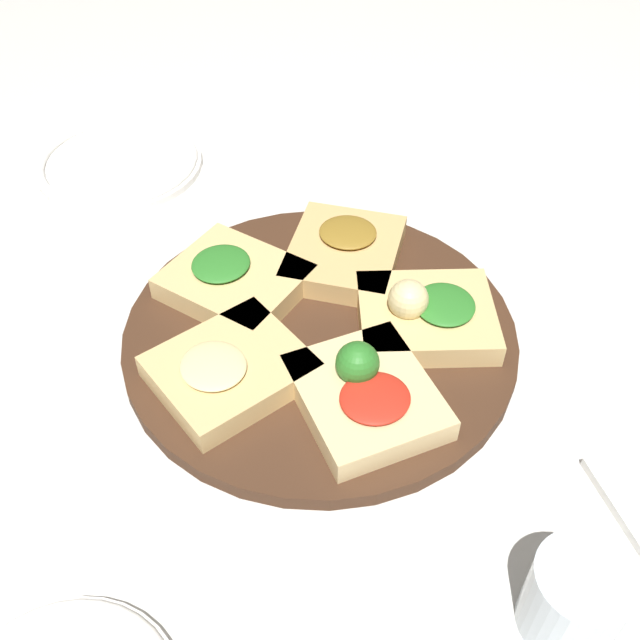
% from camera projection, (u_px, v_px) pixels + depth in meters
% --- Properties ---
extents(ground_plane, '(3.00, 3.00, 0.00)m').
position_uv_depth(ground_plane, '(320.00, 340.00, 0.82)').
color(ground_plane, silver).
extents(serving_board, '(0.43, 0.43, 0.02)m').
position_uv_depth(serving_board, '(320.00, 334.00, 0.82)').
color(serving_board, '#422819').
rests_on(serving_board, ground_plane).
extents(focaccia_slice_0, '(0.13, 0.15, 0.06)m').
position_uv_depth(focaccia_slice_0, '(425.00, 315.00, 0.80)').
color(focaccia_slice_0, '#DBB775').
rests_on(focaccia_slice_0, serving_board).
extents(focaccia_slice_1, '(0.17, 0.16, 0.04)m').
position_uv_depth(focaccia_slice_1, '(344.00, 252.00, 0.88)').
color(focaccia_slice_1, tan).
rests_on(focaccia_slice_1, serving_board).
extents(focaccia_slice_2, '(0.18, 0.19, 0.04)m').
position_uv_depth(focaccia_slice_2, '(234.00, 280.00, 0.84)').
color(focaccia_slice_2, '#DBB775').
rests_on(focaccia_slice_2, serving_board).
extents(focaccia_slice_3, '(0.18, 0.19, 0.04)m').
position_uv_depth(focaccia_slice_3, '(229.00, 369.00, 0.75)').
color(focaccia_slice_3, '#DBB775').
rests_on(focaccia_slice_3, serving_board).
extents(focaccia_slice_4, '(0.18, 0.17, 0.06)m').
position_uv_depth(focaccia_slice_4, '(365.00, 392.00, 0.72)').
color(focaccia_slice_4, '#E5C689').
rests_on(focaccia_slice_4, serving_board).
extents(plate_right, '(0.23, 0.23, 0.02)m').
position_uv_depth(plate_right, '(120.00, 163.00, 1.06)').
color(plate_right, white).
rests_on(plate_right, ground_plane).
extents(water_glass, '(0.08, 0.08, 0.08)m').
position_uv_depth(water_glass, '(575.00, 599.00, 0.57)').
color(water_glass, silver).
rests_on(water_glass, ground_plane).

